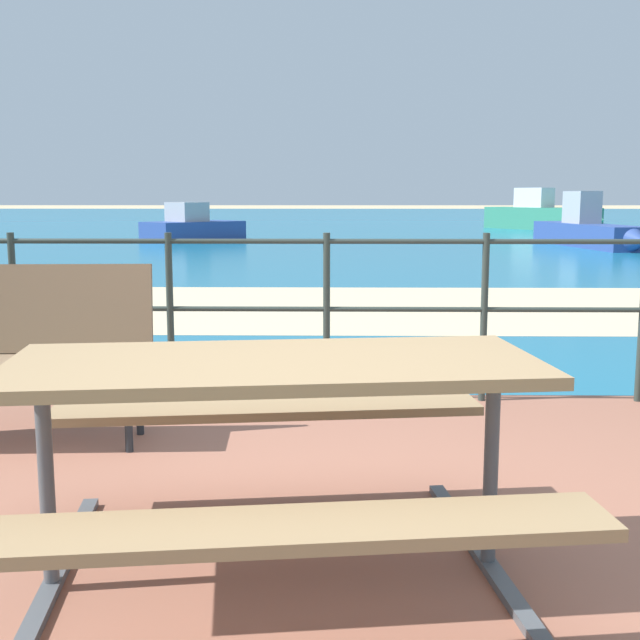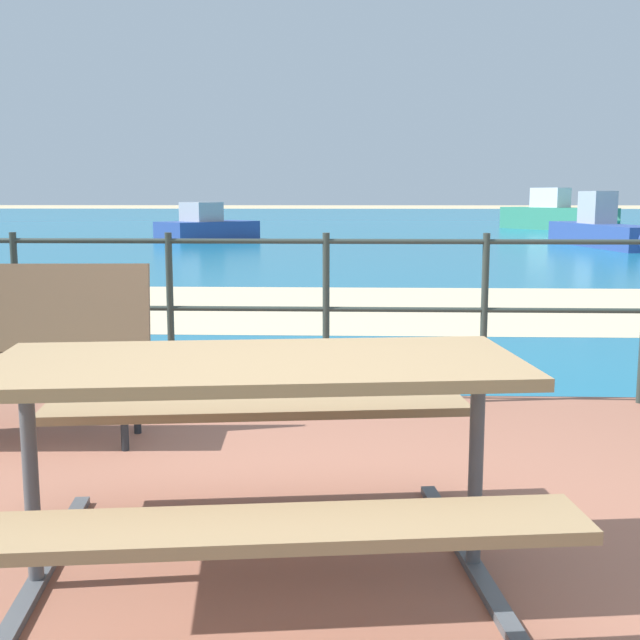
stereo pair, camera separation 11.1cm
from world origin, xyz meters
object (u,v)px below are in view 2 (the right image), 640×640
picnic_table (258,414)px  boat_near (558,216)px  boat_mid (209,228)px  park_bench (13,338)px  boat_far (603,231)px

picnic_table → boat_near: size_ratio=0.36×
picnic_table → boat_mid: bearing=93.5°
park_bench → boat_near: size_ratio=0.27×
picnic_table → boat_mid: size_ratio=0.60×
picnic_table → boat_far: (6.98, 19.04, -0.20)m
boat_near → boat_far: size_ratio=0.93×
park_bench → boat_near: (10.06, 28.51, -0.03)m
park_bench → boat_near: boat_near is taller
picnic_table → boat_near: boat_near is taller
boat_near → picnic_table: bearing=-50.3°
park_bench → boat_mid: boat_mid is taller
boat_far → boat_mid: bearing=-110.8°
picnic_table → boat_mid: 21.99m
boat_near → boat_mid: boat_near is taller
boat_near → boat_mid: (-12.64, -8.43, -0.16)m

